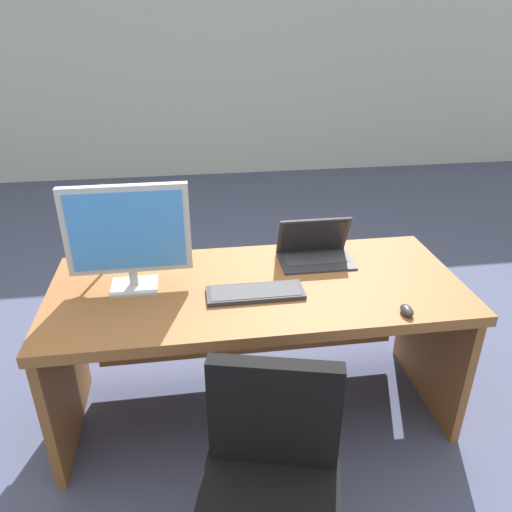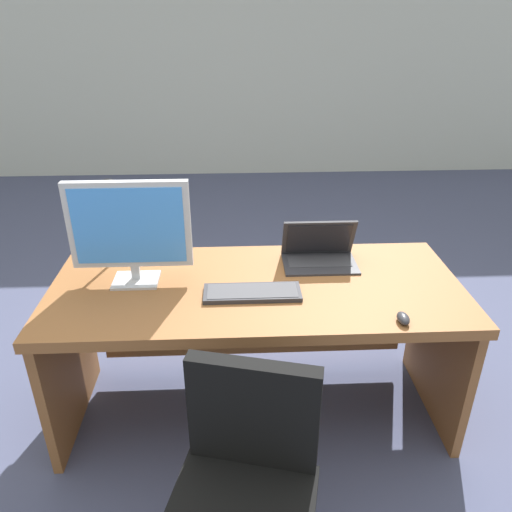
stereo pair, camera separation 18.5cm
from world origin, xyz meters
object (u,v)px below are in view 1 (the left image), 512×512
object	(u,v)px
mouse	(407,310)
desk_lamp	(103,207)
keyboard	(255,293)
laptop	(314,246)
desk	(256,314)
monitor	(128,233)

from	to	relation	value
mouse	desk_lamp	bearing A→B (deg)	153.71
keyboard	laptop	bearing A→B (deg)	42.18
desk_lamp	desk	bearing A→B (deg)	-19.54
laptop	mouse	xyz separation A→B (m)	(0.24, -0.53, -0.05)
desk_lamp	laptop	bearing A→B (deg)	-3.88
desk	mouse	bearing A→B (deg)	-33.41
monitor	desk_lamp	xyz separation A→B (m)	(-0.12, 0.23, 0.04)
laptop	mouse	world-z (taller)	laptop
monitor	mouse	size ratio (longest dim) A/B	6.36
laptop	mouse	bearing A→B (deg)	-65.45
desk_lamp	keyboard	bearing A→B (deg)	-29.91
laptop	keyboard	xyz separation A→B (m)	(-0.33, -0.30, -0.05)
keyboard	desk_lamp	world-z (taller)	desk_lamp
desk	mouse	xyz separation A→B (m)	(0.55, -0.37, 0.20)
desk	desk_lamp	distance (m)	0.85
monitor	laptop	xyz separation A→B (m)	(0.85, 0.16, -0.20)
desk_lamp	mouse	bearing A→B (deg)	-26.29
monitor	mouse	bearing A→B (deg)	-18.84
mouse	desk_lamp	distance (m)	1.38
desk	desk_lamp	bearing A→B (deg)	160.46
mouse	monitor	bearing A→B (deg)	161.16
keyboard	mouse	world-z (taller)	mouse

